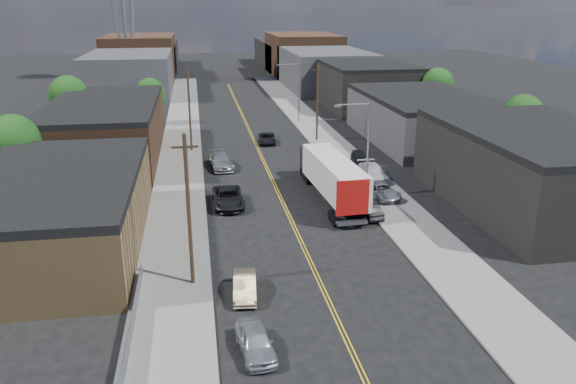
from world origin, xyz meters
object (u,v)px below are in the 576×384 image
object	(u,v)px
car_right_oncoming	(368,210)
car_left_c	(228,198)
car_left_a	(256,341)
car_right_lot_c	(359,157)
car_ahead_truck	(267,138)
car_right_lot_a	(381,191)
car_left_d	(221,161)
semi_truck	(330,174)
car_right_lot_b	(373,172)
car_left_b	(245,286)

from	to	relation	value
car_right_oncoming	car_left_c	bearing A→B (deg)	-28.37
car_left_a	car_right_lot_c	xyz separation A→B (m)	(15.44, 34.14, 0.17)
car_ahead_truck	car_right_oncoming	bearing A→B (deg)	-73.91
car_right_lot_a	car_right_lot_c	size ratio (longest dim) A/B	1.15
car_left_d	semi_truck	bearing A→B (deg)	-56.94
car_right_lot_c	car_right_lot_b	bearing A→B (deg)	-80.68
car_left_b	car_ahead_truck	xyz separation A→B (m)	(6.50, 39.65, -0.02)
car_left_c	car_ahead_truck	size ratio (longest dim) A/B	1.24
car_left_a	car_right_lot_a	distance (m)	26.38
car_left_a	car_right_lot_a	bearing A→B (deg)	51.32
car_left_c	car_right_lot_b	world-z (taller)	car_right_lot_b
car_left_b	car_left_c	bearing A→B (deg)	94.92
car_left_c	car_right_oncoming	bearing A→B (deg)	-23.20
car_left_a	car_right_lot_b	bearing A→B (deg)	55.16
car_right_lot_a	car_right_lot_c	xyz separation A→B (m)	(1.33, 11.85, 0.04)
car_left_c	car_right_oncoming	world-z (taller)	car_left_c
semi_truck	car_left_b	bearing A→B (deg)	-122.10
semi_truck	car_left_d	size ratio (longest dim) A/B	2.85
car_ahead_truck	car_right_lot_c	bearing A→B (deg)	-46.86
car_left_c	car_right_lot_a	bearing A→B (deg)	-2.77
car_right_lot_c	car_right_lot_a	bearing A→B (deg)	-83.87
car_right_oncoming	car_right_lot_a	world-z (taller)	car_right_lot_a
car_left_c	car_left_d	size ratio (longest dim) A/B	1.02
car_left_b	car_ahead_truck	distance (m)	40.18
car_left_b	car_left_c	size ratio (longest dim) A/B	0.70
car_left_a	car_right_oncoming	xyz separation A→B (m)	(11.60, 17.99, -0.06)
car_left_c	car_left_d	xyz separation A→B (m)	(0.00, 12.40, 0.02)
car_left_d	car_ahead_truck	xyz separation A→B (m)	(6.50, 10.70, -0.17)
car_right_oncoming	car_right_lot_c	bearing A→B (deg)	-109.57
car_right_lot_a	car_right_oncoming	bearing A→B (deg)	-134.15
car_left_b	car_right_lot_a	distance (m)	21.42
car_left_c	car_right_oncoming	distance (m)	12.53
car_left_b	car_left_a	bearing A→B (deg)	-85.08
car_left_b	car_right_lot_a	size ratio (longest dim) A/B	0.83
car_ahead_truck	car_right_lot_b	bearing A→B (deg)	-58.85
car_left_b	car_left_d	world-z (taller)	car_left_d
car_right_oncoming	car_ahead_truck	world-z (taller)	car_ahead_truck
car_right_lot_b	car_right_lot_c	xyz separation A→B (m)	(0.36, 6.36, -0.06)
car_left_d	car_right_lot_a	xyz separation A→B (m)	(14.11, -12.84, 0.01)
car_right_oncoming	car_right_lot_c	xyz separation A→B (m)	(3.84, 16.15, 0.23)
semi_truck	car_ahead_truck	world-z (taller)	semi_truck
car_left_d	car_right_lot_c	world-z (taller)	car_left_d
car_left_d	car_right_lot_a	size ratio (longest dim) A/B	1.16
car_left_b	car_left_c	xyz separation A→B (m)	(0.00, 16.55, 0.14)
car_right_lot_b	car_ahead_truck	distance (m)	19.99
car_right_lot_b	car_ahead_truck	bearing A→B (deg)	116.03
car_left_a	car_left_c	world-z (taller)	car_left_c
car_right_lot_a	semi_truck	bearing A→B (deg)	152.36
car_right_lot_a	car_right_lot_b	xyz separation A→B (m)	(0.97, 5.49, 0.11)
car_left_b	car_left_d	size ratio (longest dim) A/B	0.72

